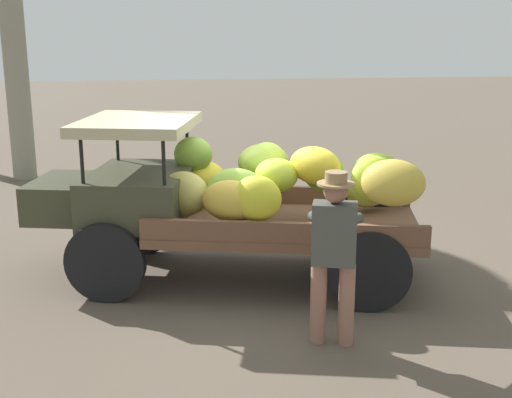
% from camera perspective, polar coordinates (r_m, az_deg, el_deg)
% --- Properties ---
extents(ground_plane, '(60.00, 60.00, 0.00)m').
position_cam_1_polar(ground_plane, '(8.28, 0.52, -6.00)').
color(ground_plane, brown).
extents(truck, '(4.65, 2.57, 1.88)m').
position_cam_1_polar(truck, '(7.75, -2.94, 0.11)').
color(truck, '#393A29').
rests_on(truck, ground).
extents(farmer, '(0.54, 0.50, 1.65)m').
position_cam_1_polar(farmer, '(6.17, 6.62, -4.15)').
color(farmer, '#906353').
rests_on(farmer, ground).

